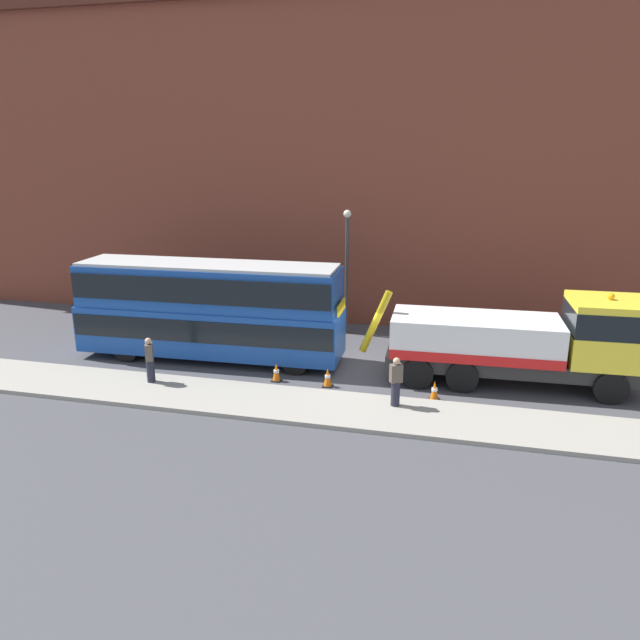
{
  "coord_description": "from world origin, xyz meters",
  "views": [
    {
      "loc": [
        3.55,
        -22.23,
        8.58
      ],
      "look_at": [
        -1.77,
        -0.32,
        2.0
      ],
      "focal_mm": 33.46,
      "sensor_mm": 36.0,
      "label": 1
    }
  ],
  "objects_px": {
    "traffic_cone_near_bus": "(276,373)",
    "traffic_cone_near_truck": "(434,391)",
    "recovery_tow_truck": "(525,340)",
    "traffic_cone_midway": "(328,378)",
    "double_decker_bus": "(209,307)",
    "pedestrian_onlooker": "(150,360)",
    "pedestrian_bystander": "(396,382)",
    "street_lamp": "(347,261)"
  },
  "relations": [
    {
      "from": "pedestrian_bystander",
      "to": "traffic_cone_midway",
      "type": "height_order",
      "value": "pedestrian_bystander"
    },
    {
      "from": "traffic_cone_near_bus",
      "to": "traffic_cone_midway",
      "type": "xyz_separation_m",
      "value": [
        2.01,
        -0.06,
        0.0
      ]
    },
    {
      "from": "traffic_cone_midway",
      "to": "recovery_tow_truck",
      "type": "bearing_deg",
      "value": 14.87
    },
    {
      "from": "pedestrian_bystander",
      "to": "recovery_tow_truck",
      "type": "bearing_deg",
      "value": -79.3
    },
    {
      "from": "pedestrian_onlooker",
      "to": "street_lamp",
      "type": "bearing_deg",
      "value": 30.57
    },
    {
      "from": "traffic_cone_midway",
      "to": "double_decker_bus",
      "type": "bearing_deg",
      "value": 161.3
    },
    {
      "from": "traffic_cone_near_bus",
      "to": "traffic_cone_near_truck",
      "type": "xyz_separation_m",
      "value": [
        5.93,
        -0.39,
        0.0
      ]
    },
    {
      "from": "recovery_tow_truck",
      "to": "traffic_cone_near_truck",
      "type": "distance_m",
      "value": 4.02
    },
    {
      "from": "double_decker_bus",
      "to": "pedestrian_bystander",
      "type": "relative_size",
      "value": 6.49
    },
    {
      "from": "traffic_cone_near_bus",
      "to": "street_lamp",
      "type": "height_order",
      "value": "street_lamp"
    },
    {
      "from": "double_decker_bus",
      "to": "pedestrian_onlooker",
      "type": "relative_size",
      "value": 6.49
    },
    {
      "from": "traffic_cone_near_bus",
      "to": "traffic_cone_near_truck",
      "type": "relative_size",
      "value": 1.0
    },
    {
      "from": "double_decker_bus",
      "to": "pedestrian_bystander",
      "type": "height_order",
      "value": "double_decker_bus"
    },
    {
      "from": "pedestrian_bystander",
      "to": "street_lamp",
      "type": "xyz_separation_m",
      "value": [
        -3.3,
        8.06,
        2.49
      ]
    },
    {
      "from": "recovery_tow_truck",
      "to": "traffic_cone_near_truck",
      "type": "bearing_deg",
      "value": -146.33
    },
    {
      "from": "pedestrian_onlooker",
      "to": "pedestrian_bystander",
      "type": "distance_m",
      "value": 9.08
    },
    {
      "from": "pedestrian_bystander",
      "to": "pedestrian_onlooker",
      "type": "bearing_deg",
      "value": 63.53
    },
    {
      "from": "recovery_tow_truck",
      "to": "pedestrian_onlooker",
      "type": "distance_m",
      "value": 13.82
    },
    {
      "from": "recovery_tow_truck",
      "to": "traffic_cone_midway",
      "type": "xyz_separation_m",
      "value": [
        -6.98,
        -1.85,
        -1.42
      ]
    },
    {
      "from": "recovery_tow_truck",
      "to": "traffic_cone_midway",
      "type": "distance_m",
      "value": 7.36
    },
    {
      "from": "pedestrian_onlooker",
      "to": "pedestrian_bystander",
      "type": "height_order",
      "value": "same"
    },
    {
      "from": "traffic_cone_near_bus",
      "to": "traffic_cone_midway",
      "type": "relative_size",
      "value": 1.0
    },
    {
      "from": "street_lamp",
      "to": "traffic_cone_near_bus",
      "type": "bearing_deg",
      "value": -101.88
    },
    {
      "from": "traffic_cone_midway",
      "to": "street_lamp",
      "type": "distance_m",
      "value": 7.36
    },
    {
      "from": "recovery_tow_truck",
      "to": "double_decker_bus",
      "type": "xyz_separation_m",
      "value": [
        -12.41,
        -0.01,
        0.47
      ]
    },
    {
      "from": "double_decker_bus",
      "to": "traffic_cone_near_bus",
      "type": "xyz_separation_m",
      "value": [
        3.42,
        -1.78,
        -1.89
      ]
    },
    {
      "from": "traffic_cone_near_truck",
      "to": "traffic_cone_midway",
      "type": "bearing_deg",
      "value": 175.26
    },
    {
      "from": "double_decker_bus",
      "to": "traffic_cone_near_truck",
      "type": "height_order",
      "value": "double_decker_bus"
    },
    {
      "from": "traffic_cone_near_truck",
      "to": "street_lamp",
      "type": "distance_m",
      "value": 8.88
    },
    {
      "from": "traffic_cone_near_bus",
      "to": "traffic_cone_midway",
      "type": "height_order",
      "value": "same"
    },
    {
      "from": "double_decker_bus",
      "to": "traffic_cone_near_bus",
      "type": "bearing_deg",
      "value": -29.22
    },
    {
      "from": "pedestrian_bystander",
      "to": "traffic_cone_near_truck",
      "type": "distance_m",
      "value": 1.79
    },
    {
      "from": "traffic_cone_near_bus",
      "to": "traffic_cone_midway",
      "type": "distance_m",
      "value": 2.01
    },
    {
      "from": "pedestrian_bystander",
      "to": "traffic_cone_near_bus",
      "type": "height_order",
      "value": "pedestrian_bystander"
    },
    {
      "from": "recovery_tow_truck",
      "to": "pedestrian_bystander",
      "type": "height_order",
      "value": "recovery_tow_truck"
    },
    {
      "from": "pedestrian_bystander",
      "to": "traffic_cone_near_truck",
      "type": "xyz_separation_m",
      "value": [
        1.25,
        1.11,
        -0.64
      ]
    },
    {
      "from": "double_decker_bus",
      "to": "street_lamp",
      "type": "xyz_separation_m",
      "value": [
        4.8,
        4.79,
        1.24
      ]
    },
    {
      "from": "traffic_cone_near_truck",
      "to": "recovery_tow_truck",
      "type": "bearing_deg",
      "value": 35.43
    },
    {
      "from": "pedestrian_bystander",
      "to": "traffic_cone_near_truck",
      "type": "bearing_deg",
      "value": -75.06
    },
    {
      "from": "pedestrian_onlooker",
      "to": "traffic_cone_midway",
      "type": "distance_m",
      "value": 6.61
    },
    {
      "from": "pedestrian_onlooker",
      "to": "traffic_cone_near_bus",
      "type": "xyz_separation_m",
      "value": [
        4.4,
        1.51,
        -0.64
      ]
    },
    {
      "from": "recovery_tow_truck",
      "to": "street_lamp",
      "type": "distance_m",
      "value": 9.15
    }
  ]
}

